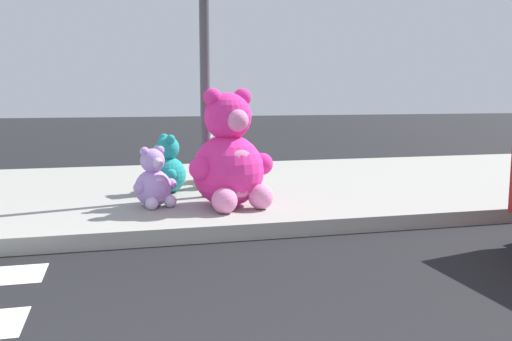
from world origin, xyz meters
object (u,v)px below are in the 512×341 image
at_px(plush_lavender, 154,183).
at_px(plush_pink_large, 230,160).
at_px(sign_pole, 205,45).
at_px(plush_yellow, 210,172).
at_px(plush_white, 213,162).
at_px(plush_teal, 166,169).

bearing_deg(plush_lavender, plush_pink_large, -13.96).
relative_size(sign_pole, plush_yellow, 6.39).
bearing_deg(plush_yellow, sign_pole, -102.90).
distance_m(plush_white, plush_lavender, 1.69).
height_order(sign_pole, plush_lavender, sign_pole).
bearing_deg(plush_pink_large, plush_yellow, 90.80).
bearing_deg(plush_white, plush_yellow, -104.07).
distance_m(plush_pink_large, plush_teal, 1.14).
height_order(plush_teal, plush_white, plush_teal).
bearing_deg(plush_white, plush_pink_large, -93.34).
xyz_separation_m(plush_pink_large, plush_yellow, (-0.02, 1.20, -0.29)).
xyz_separation_m(sign_pole, plush_pink_large, (0.16, -0.58, -1.21)).
distance_m(sign_pole, plush_lavender, 1.62).
xyz_separation_m(plush_pink_large, plush_white, (0.10, 1.64, -0.23)).
bearing_deg(plush_yellow, plush_teal, -157.84).
relative_size(plush_pink_large, plush_white, 1.90).
height_order(plush_pink_large, plush_white, plush_pink_large).
relative_size(sign_pole, plush_lavender, 5.09).
height_order(plush_pink_large, plush_yellow, plush_pink_large).
xyz_separation_m(plush_white, plush_lavender, (-0.86, -1.45, -0.01)).
distance_m(plush_pink_large, plush_lavender, 0.82).
xyz_separation_m(sign_pole, plush_white, (0.25, 1.06, -1.44)).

